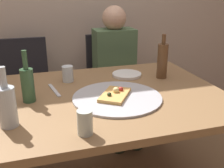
{
  "coord_description": "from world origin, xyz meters",
  "views": [
    {
      "loc": [
        -0.3,
        -1.37,
        1.32
      ],
      "look_at": [
        0.11,
        0.01,
        0.79
      ],
      "focal_mm": 42.24,
      "sensor_mm": 36.0,
      "label": 1
    }
  ],
  "objects_px": {
    "beer_bottle": "(7,105)",
    "tumbler_far": "(85,122)",
    "plate_stack": "(127,74)",
    "water_bottle": "(162,60)",
    "pizza_slice_last": "(115,94)",
    "table_knife": "(54,90)",
    "dining_table": "(95,106)",
    "chair_left": "(24,85)",
    "pizza_tray": "(117,97)",
    "guest_in_sweater": "(117,68)",
    "wine_bottle": "(28,84)",
    "chair_right": "(112,76)",
    "tumbler_near": "(68,74)"
  },
  "relations": [
    {
      "from": "water_bottle",
      "to": "tumbler_far",
      "type": "distance_m",
      "value": 0.86
    },
    {
      "from": "wine_bottle",
      "to": "plate_stack",
      "type": "height_order",
      "value": "wine_bottle"
    },
    {
      "from": "dining_table",
      "to": "chair_left",
      "type": "relative_size",
      "value": 1.68
    },
    {
      "from": "pizza_tray",
      "to": "guest_in_sweater",
      "type": "height_order",
      "value": "guest_in_sweater"
    },
    {
      "from": "beer_bottle",
      "to": "table_knife",
      "type": "bearing_deg",
      "value": 58.82
    },
    {
      "from": "pizza_slice_last",
      "to": "chair_right",
      "type": "distance_m",
      "value": 1.07
    },
    {
      "from": "beer_bottle",
      "to": "water_bottle",
      "type": "distance_m",
      "value": 1.03
    },
    {
      "from": "pizza_tray",
      "to": "wine_bottle",
      "type": "relative_size",
      "value": 1.76
    },
    {
      "from": "chair_right",
      "to": "chair_left",
      "type": "bearing_deg",
      "value": 0.0
    },
    {
      "from": "beer_bottle",
      "to": "tumbler_far",
      "type": "xyz_separation_m",
      "value": [
        0.31,
        -0.16,
        -0.05
      ]
    },
    {
      "from": "beer_bottle",
      "to": "plate_stack",
      "type": "relative_size",
      "value": 1.36
    },
    {
      "from": "table_knife",
      "to": "chair_left",
      "type": "height_order",
      "value": "chair_left"
    },
    {
      "from": "wine_bottle",
      "to": "guest_in_sweater",
      "type": "height_order",
      "value": "guest_in_sweater"
    },
    {
      "from": "pizza_slice_last",
      "to": "chair_right",
      "type": "bearing_deg",
      "value": 74.26
    },
    {
      "from": "pizza_tray",
      "to": "pizza_slice_last",
      "type": "relative_size",
      "value": 1.94
    },
    {
      "from": "chair_right",
      "to": "pizza_tray",
      "type": "bearing_deg",
      "value": 74.88
    },
    {
      "from": "dining_table",
      "to": "pizza_tray",
      "type": "height_order",
      "value": "pizza_tray"
    },
    {
      "from": "dining_table",
      "to": "table_knife",
      "type": "distance_m",
      "value": 0.26
    },
    {
      "from": "plate_stack",
      "to": "tumbler_far",
      "type": "bearing_deg",
      "value": -122.16
    },
    {
      "from": "dining_table",
      "to": "tumbler_near",
      "type": "distance_m",
      "value": 0.32
    },
    {
      "from": "wine_bottle",
      "to": "chair_right",
      "type": "relative_size",
      "value": 0.31
    },
    {
      "from": "water_bottle",
      "to": "guest_in_sweater",
      "type": "bearing_deg",
      "value": 101.75
    },
    {
      "from": "chair_right",
      "to": "water_bottle",
      "type": "bearing_deg",
      "value": 99.43
    },
    {
      "from": "plate_stack",
      "to": "dining_table",
      "type": "bearing_deg",
      "value": -137.39
    },
    {
      "from": "pizza_tray",
      "to": "beer_bottle",
      "type": "height_order",
      "value": "beer_bottle"
    },
    {
      "from": "dining_table",
      "to": "chair_left",
      "type": "bearing_deg",
      "value": 114.81
    },
    {
      "from": "tumbler_far",
      "to": "table_knife",
      "type": "distance_m",
      "value": 0.55
    },
    {
      "from": "wine_bottle",
      "to": "table_knife",
      "type": "bearing_deg",
      "value": 40.34
    },
    {
      "from": "beer_bottle",
      "to": "pizza_slice_last",
      "type": "bearing_deg",
      "value": 16.51
    },
    {
      "from": "guest_in_sweater",
      "to": "chair_right",
      "type": "bearing_deg",
      "value": -90.0
    },
    {
      "from": "beer_bottle",
      "to": "tumbler_near",
      "type": "bearing_deg",
      "value": 57.4
    },
    {
      "from": "beer_bottle",
      "to": "chair_right",
      "type": "height_order",
      "value": "beer_bottle"
    },
    {
      "from": "beer_bottle",
      "to": "guest_in_sweater",
      "type": "relative_size",
      "value": 0.23
    },
    {
      "from": "wine_bottle",
      "to": "water_bottle",
      "type": "height_order",
      "value": "water_bottle"
    },
    {
      "from": "pizza_slice_last",
      "to": "table_knife",
      "type": "height_order",
      "value": "pizza_slice_last"
    },
    {
      "from": "water_bottle",
      "to": "chair_left",
      "type": "relative_size",
      "value": 0.33
    },
    {
      "from": "pizza_tray",
      "to": "chair_left",
      "type": "distance_m",
      "value": 1.16
    },
    {
      "from": "tumbler_near",
      "to": "chair_left",
      "type": "bearing_deg",
      "value": 115.61
    },
    {
      "from": "dining_table",
      "to": "chair_left",
      "type": "xyz_separation_m",
      "value": [
        -0.42,
        0.92,
        -0.15
      ]
    },
    {
      "from": "beer_bottle",
      "to": "tumbler_far",
      "type": "relative_size",
      "value": 2.53
    },
    {
      "from": "water_bottle",
      "to": "plate_stack",
      "type": "distance_m",
      "value": 0.26
    },
    {
      "from": "pizza_slice_last",
      "to": "water_bottle",
      "type": "height_order",
      "value": "water_bottle"
    },
    {
      "from": "water_bottle",
      "to": "guest_in_sweater",
      "type": "height_order",
      "value": "guest_in_sweater"
    },
    {
      "from": "tumbler_near",
      "to": "tumbler_far",
      "type": "relative_size",
      "value": 0.96
    },
    {
      "from": "dining_table",
      "to": "water_bottle",
      "type": "xyz_separation_m",
      "value": [
        0.51,
        0.17,
        0.19
      ]
    },
    {
      "from": "tumbler_far",
      "to": "plate_stack",
      "type": "xyz_separation_m",
      "value": [
        0.43,
        0.68,
        -0.05
      ]
    },
    {
      "from": "plate_stack",
      "to": "pizza_tray",
      "type": "bearing_deg",
      "value": -117.16
    },
    {
      "from": "pizza_slice_last",
      "to": "chair_right",
      "type": "xyz_separation_m",
      "value": [
        0.28,
        1.0,
        -0.25
      ]
    },
    {
      "from": "chair_left",
      "to": "guest_in_sweater",
      "type": "distance_m",
      "value": 0.83
    },
    {
      "from": "wine_bottle",
      "to": "plate_stack",
      "type": "distance_m",
      "value": 0.71
    }
  ]
}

